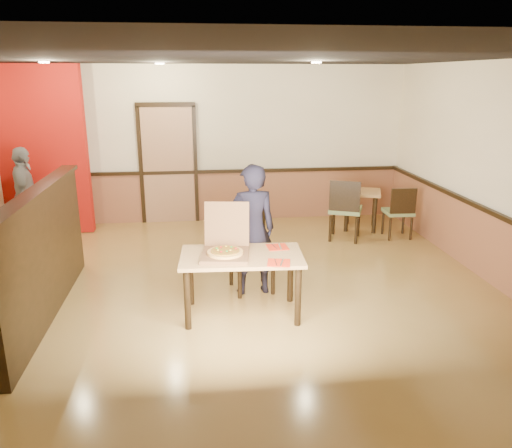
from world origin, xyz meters
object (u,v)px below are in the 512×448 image
at_px(side_chair_right, 400,210).
at_px(pizza_box, 226,249).
at_px(diner_chair, 250,245).
at_px(side_table, 361,200).
at_px(passerby, 26,196).
at_px(side_chair_left, 345,208).
at_px(condiment, 359,189).
at_px(main_table, 242,264).
at_px(diner, 252,230).

distance_m(side_chair_right, pizza_box, 3.88).
distance_m(diner_chair, side_table, 3.21).
height_order(diner_chair, side_table, diner_chair).
bearing_deg(pizza_box, diner_chair, 72.53).
height_order(side_chair_right, passerby, passerby).
relative_size(side_chair_left, side_table, 1.26).
relative_size(diner_chair, side_table, 1.29).
bearing_deg(condiment, diner_chair, -134.04).
relative_size(main_table, side_chair_left, 1.35).
distance_m(side_chair_right, passerby, 6.02).
xyz_separation_m(diner_chair, pizza_box, (-0.34, -0.73, 0.22)).
distance_m(pizza_box, condiment, 3.81).
distance_m(main_table, side_chair_left, 3.10).
xyz_separation_m(diner_chair, diner, (0.01, -0.16, 0.24)).
height_order(side_chair_left, pizza_box, pizza_box).
height_order(passerby, condiment, passerby).
relative_size(main_table, side_chair_right, 1.57).
relative_size(diner_chair, pizza_box, 1.59).
height_order(side_chair_left, diner, diner).
bearing_deg(main_table, diner, 75.90).
bearing_deg(side_chair_right, side_table, -52.00).
distance_m(main_table, diner, 0.65).
distance_m(diner_chair, passerby, 3.99).
relative_size(side_chair_left, diner, 0.63).
distance_m(side_table, diner, 3.33).
xyz_separation_m(main_table, condiment, (2.28, 2.93, 0.14)).
relative_size(side_chair_right, diner, 0.54).
xyz_separation_m(main_table, side_table, (2.38, 3.06, -0.10)).
relative_size(diner_chair, diner, 0.64).
bearing_deg(passerby, side_chair_left, -108.72).
xyz_separation_m(side_table, pizza_box, (-2.56, -3.05, 0.28)).
xyz_separation_m(diner_chair, passerby, (-3.33, 2.18, 0.21)).
xyz_separation_m(side_chair_left, condiment, (0.37, 0.48, 0.19)).
distance_m(side_chair_left, passerby, 5.10).
bearing_deg(condiment, side_table, 52.95).
height_order(side_chair_left, condiment, side_chair_left).
height_order(diner, passerby, diner).
xyz_separation_m(diner_chair, side_chair_left, (1.73, 1.70, -0.01)).
bearing_deg(side_table, pizza_box, -129.98).
height_order(diner, condiment, diner).
xyz_separation_m(side_chair_right, diner, (-2.65, -1.86, 0.33)).
bearing_deg(side_chair_left, main_table, 74.68).
bearing_deg(side_table, diner, -131.68).
xyz_separation_m(side_chair_left, side_chair_right, (0.93, 0.00, -0.08)).
bearing_deg(passerby, diner_chair, -136.48).
xyz_separation_m(passerby, condiment, (5.44, 0.00, -0.03)).
bearing_deg(passerby, pizza_box, -147.55).
xyz_separation_m(diner, passerby, (-3.34, 2.33, -0.03)).
relative_size(main_table, side_table, 1.71).
xyz_separation_m(side_chair_left, passerby, (-5.07, 0.48, 0.22)).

